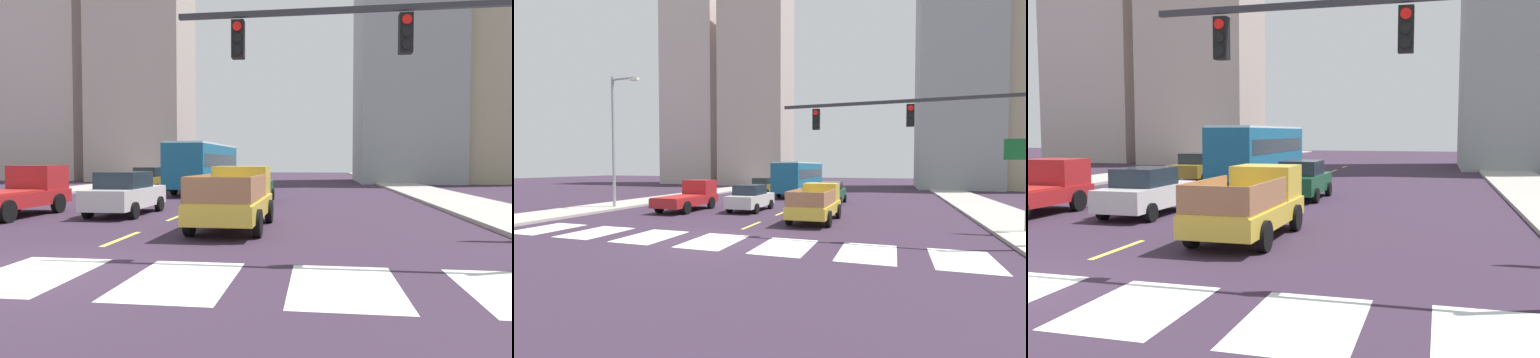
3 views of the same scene
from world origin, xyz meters
The scene contains 25 objects.
ground_plane centered at (0.00, 0.00, 0.00)m, with size 160.00×160.00×0.00m, color #322435.
sidewalk_right centered at (12.48, 18.00, 0.07)m, with size 3.66×110.00×0.15m, color #A39E96.
sidewalk_left centered at (-12.48, 18.00, 0.07)m, with size 3.66×110.00×0.15m, color #A39E96.
crosswalk_stripe_3 centered at (0.00, 0.00, 0.00)m, with size 1.88×2.88×0.01m, color silver.
crosswalk_stripe_4 centered at (2.90, 0.00, 0.00)m, with size 1.88×2.88×0.01m, color silver.
crosswalk_stripe_5 centered at (5.80, 0.00, 0.00)m, with size 1.88×2.88×0.01m, color silver.
lane_dash_0 centered at (0.00, 4.00, 0.00)m, with size 0.16×2.40×0.01m, color #D1D047.
lane_dash_1 centered at (0.00, 9.00, 0.00)m, with size 0.16×2.40×0.01m, color #D1D047.
lane_dash_2 centered at (0.00, 14.00, 0.00)m, with size 0.16×2.40×0.01m, color #D1D047.
lane_dash_3 centered at (0.00, 19.00, 0.00)m, with size 0.16×2.40×0.01m, color #D1D047.
lane_dash_4 centered at (0.00, 24.00, 0.00)m, with size 0.16×2.40×0.01m, color #D1D047.
lane_dash_5 centered at (0.00, 29.00, 0.00)m, with size 0.16×2.40×0.01m, color #D1D047.
lane_dash_6 centered at (0.00, 34.00, 0.00)m, with size 0.16×2.40×0.01m, color #D1D047.
lane_dash_7 centered at (0.00, 39.00, 0.00)m, with size 0.16×2.40×0.01m, color #D1D047.
pickup_stakebed centered at (2.70, 6.70, 0.94)m, with size 2.18×5.20×1.96m.
pickup_dark centered at (-6.26, 8.58, 0.92)m, with size 2.18×5.20×1.96m.
city_bus centered at (-2.38, 22.78, 1.95)m, with size 2.72×10.80×3.32m.
sedan_near_right centered at (1.96, 15.71, 0.86)m, with size 2.02×4.40×1.72m.
sedan_mid centered at (-2.26, 9.42, 0.86)m, with size 2.02×4.40×1.72m.
sedan_near_left centered at (-6.23, 22.62, 0.86)m, with size 2.02×4.40×1.72m.
traffic_signal_gantry centered at (8.32, 2.29, 4.21)m, with size 9.14×0.27×6.00m.
tower_tall_centre centered at (23.33, 40.45, 16.83)m, with size 10.81×8.83×33.65m, color tan.
block_mid_left centered at (-13.74, 40.16, 14.75)m, with size 10.09×7.21×29.49m, color #B4A59A.
block_mid_right centered at (-25.51, 41.99, 16.15)m, with size 9.48×7.59×32.30m, color beige.
block_low_left centered at (14.11, 40.95, 17.31)m, with size 9.35×11.86×34.63m, color #919797.
Camera 1 is at (5.33, -7.83, 2.13)m, focal length 31.92 mm.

